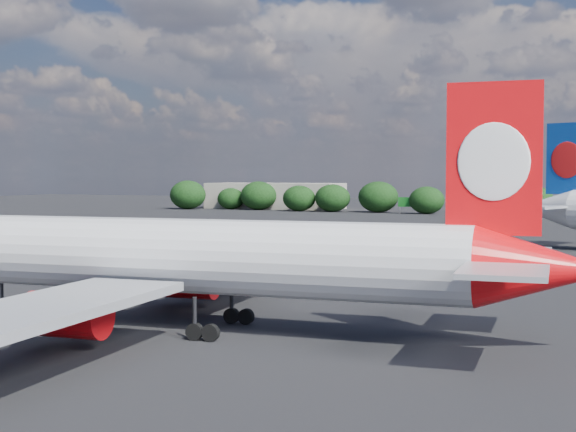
% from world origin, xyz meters
% --- Properties ---
extents(ground, '(500.00, 500.00, 0.00)m').
position_xyz_m(ground, '(0.00, 60.00, 0.00)').
color(ground, black).
rests_on(ground, ground).
extents(qantas_airliner, '(50.18, 47.72, 16.37)m').
position_xyz_m(qantas_airliner, '(10.63, 10.91, 4.99)').
color(qantas_airliner, silver).
rests_on(qantas_airliner, ground).
extents(terminal_building, '(42.00, 16.00, 8.00)m').
position_xyz_m(terminal_building, '(-65.00, 192.00, 4.00)').
color(terminal_building, gray).
rests_on(terminal_building, ground).
extents(highway_sign, '(6.00, 0.30, 4.50)m').
position_xyz_m(highway_sign, '(-18.00, 176.00, 3.13)').
color(highway_sign, '#14641A').
rests_on(highway_sign, ground).
extents(billboard_yellow, '(5.00, 0.30, 5.50)m').
position_xyz_m(billboard_yellow, '(12.00, 182.00, 3.87)').
color(billboard_yellow, gold).
rests_on(billboard_yellow, ground).
extents(horizon_treeline, '(205.34, 16.11, 8.86)m').
position_xyz_m(horizon_treeline, '(-7.41, 179.18, 3.93)').
color(horizon_treeline, black).
rests_on(horizon_treeline, ground).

